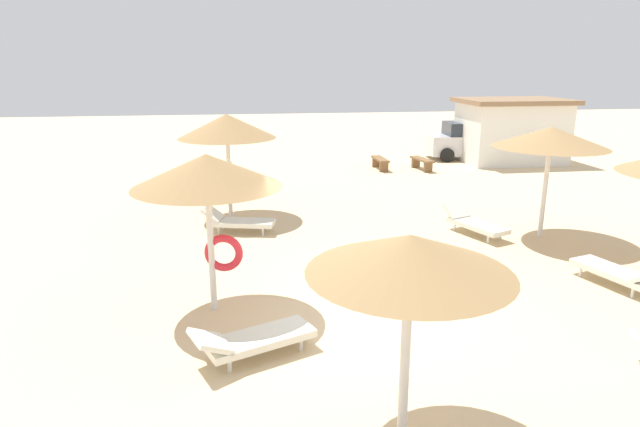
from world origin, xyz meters
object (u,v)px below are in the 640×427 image
parasol_4 (227,126)px  lounger_5 (474,223)px  parasol_2 (410,255)px  lounger_3 (621,273)px  bench_2 (422,162)px  parasol_1 (207,173)px  lounger_1 (252,339)px  beach_cabana (511,130)px  bench_0 (380,161)px  bench_1 (213,166)px  parked_car (469,141)px  parasol_5 (551,138)px  lounger_4 (237,221)px

parasol_4 → lounger_5: bearing=-22.6°
parasol_2 → lounger_3: size_ratio=1.29×
bench_2 → parasol_1: bearing=-123.4°
lounger_1 → bench_2: size_ratio=1.30×
parasol_1 → parasol_4: (0.22, 6.29, 0.08)m
parasol_1 → beach_cabana: (12.74, 13.66, -1.13)m
parasol_2 → lounger_5: bearing=60.7°
parasol_2 → bench_0: 17.23m
parasol_2 → parasol_4: size_ratio=0.86×
bench_0 → bench_1: bearing=-179.5°
parasol_1 → parasol_4: size_ratio=0.97×
parked_car → lounger_1: bearing=-122.7°
parasol_5 → lounger_4: (-7.83, 1.57, -2.29)m
bench_2 → beach_cabana: (4.58, 1.29, 1.10)m
parasol_4 → bench_2: parasol_4 is taller
parasol_1 → parasol_2: parasol_1 is taller
lounger_1 → bench_0: lounger_1 is taller
bench_2 → lounger_3: bearing=-90.3°
parasol_2 → bench_0: (4.02, 16.64, -2.00)m
bench_1 → beach_cabana: beach_cabana is taller
bench_1 → beach_cabana: 13.38m
parasol_4 → parked_car: (11.05, 8.48, -1.84)m
parasol_2 → bench_1: (-2.98, 16.58, -2.00)m
parasol_4 → beach_cabana: (12.52, 7.38, -1.22)m
lounger_1 → bench_1: bearing=94.8°
parasol_5 → lounger_3: (-0.15, -3.28, -2.30)m
bench_2 → lounger_4: bearing=-135.2°
parasol_5 → bench_0: (-1.81, 9.63, -2.26)m
parasol_4 → bench_2: 10.27m
bench_2 → parked_car: (3.11, 2.39, 0.48)m
parasol_2 → bench_1: bearing=100.2°
bench_0 → beach_cabana: bearing=8.4°
parasol_2 → beach_cabana: size_ratio=0.55×
parasol_5 → bench_0: bearing=100.6°
bench_0 → parked_car: parked_car is taller
bench_1 → beach_cabana: (13.30, 0.98, 1.10)m
parasol_2 → lounger_3: (5.68, 3.73, -2.04)m
lounger_4 → beach_cabana: (12.32, 8.98, 1.13)m
parasol_1 → lounger_4: size_ratio=1.46×
lounger_4 → bench_0: (6.02, 8.06, 0.03)m
parasol_5 → bench_1: 13.21m
lounger_1 → bench_1: lounger_1 is taller
parasol_1 → beach_cabana: 18.72m
beach_cabana → bench_1: bearing=-175.8°
lounger_3 → lounger_5: size_ratio=1.00×
parasol_5 → lounger_1: parasol_5 is taller
lounger_5 → bench_1: (-7.19, 9.07, 0.03)m
parasol_2 → beach_cabana: bearing=59.6°
bench_2 → parasol_2: bearing=-109.4°
lounger_5 → bench_2: bearing=80.1°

